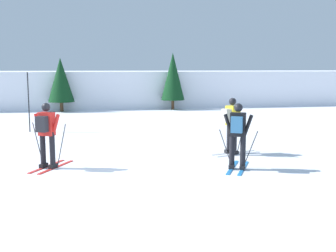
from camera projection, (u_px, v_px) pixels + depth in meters
ground_plane at (108, 175)px, 10.34m from camera, size 120.00×120.00×0.00m
far_snow_ridge at (92, 88)px, 29.98m from camera, size 80.00×8.66×2.35m
skier_yellow at (231, 123)px, 12.63m from camera, size 1.64×0.97×1.71m
skier_red at (46, 132)px, 10.82m from camera, size 1.09×1.58×1.71m
skier_black at (238, 133)px, 10.71m from camera, size 1.09×1.58×1.71m
trail_marker_pole at (29, 102)px, 17.07m from camera, size 0.05×0.05×2.42m
conifer_far_left at (61, 80)px, 24.90m from camera, size 1.55×1.55×3.19m
conifer_far_right at (173, 76)px, 26.09m from camera, size 1.46×1.46×3.52m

